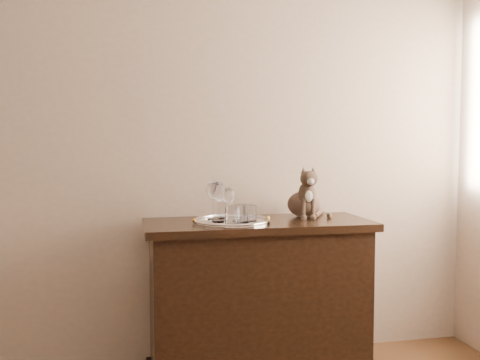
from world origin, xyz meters
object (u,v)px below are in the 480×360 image
at_px(cat, 304,191).
at_px(sideboard, 258,299).
at_px(wine_glass_a, 213,200).
at_px(tumbler_a, 242,213).
at_px(tumbler_b, 233,215).
at_px(wine_glass_b, 220,203).
at_px(tumbler_c, 249,213).
at_px(wine_glass_c, 218,201).
at_px(wine_glass_d, 229,204).
at_px(tray, 232,222).

bearing_deg(cat, sideboard, -155.74).
bearing_deg(wine_glass_a, tumbler_a, -46.31).
bearing_deg(sideboard, tumbler_b, -142.09).
bearing_deg(wine_glass_b, tumbler_b, -82.51).
relative_size(wine_glass_a, wine_glass_b, 1.24).
height_order(tumbler_c, cat, cat).
distance_m(wine_glass_a, tumbler_a, 0.19).
bearing_deg(sideboard, wine_glass_c, -173.85).
bearing_deg(wine_glass_c, tumbler_b, -60.19).
xyz_separation_m(tumbler_a, cat, (0.40, 0.19, 0.09)).
height_order(wine_glass_a, cat, cat).
bearing_deg(tumbler_c, wine_glass_d, 153.74).
relative_size(tray, wine_glass_a, 1.92).
distance_m(wine_glass_c, wine_glass_d, 0.07).
distance_m(wine_glass_a, wine_glass_b, 0.07).
distance_m(wine_glass_a, cat, 0.53).
bearing_deg(tumbler_c, tray, 168.45).
xyz_separation_m(sideboard, wine_glass_c, (-0.22, -0.02, 0.54)).
distance_m(wine_glass_b, tumbler_b, 0.22).
bearing_deg(wine_glass_b, sideboard, -24.87).
xyz_separation_m(wine_glass_a, wine_glass_d, (0.07, -0.04, -0.02)).
height_order(wine_glass_d, tumbler_b, wine_glass_d).
xyz_separation_m(wine_glass_a, tumbler_c, (0.17, -0.09, -0.06)).
bearing_deg(wine_glass_c, wine_glass_a, 100.77).
height_order(wine_glass_a, wine_glass_c, wine_glass_a).
distance_m(wine_glass_a, wine_glass_c, 0.07).
relative_size(wine_glass_d, tumbler_c, 2.08).
xyz_separation_m(tumbler_b, cat, (0.45, 0.22, 0.09)).
bearing_deg(tray, cat, 16.24).
height_order(sideboard, wine_glass_b, wine_glass_b).
relative_size(wine_glass_a, wine_glass_d, 1.20).
relative_size(tumbler_a, cat, 0.32).
xyz_separation_m(wine_glass_d, tumbler_c, (0.10, -0.05, -0.04)).
bearing_deg(sideboard, wine_glass_b, 155.13).
distance_m(wine_glass_d, tumbler_a, 0.11).
xyz_separation_m(wine_glass_a, cat, (0.52, 0.05, 0.03)).
bearing_deg(tumbler_b, tray, 81.83).
bearing_deg(tumbler_a, sideboard, 39.38).
distance_m(tumbler_b, cat, 0.51).
xyz_separation_m(wine_glass_c, tumbler_b, (0.06, -0.10, -0.06)).
bearing_deg(wine_glass_d, tray, -70.48).
xyz_separation_m(tumbler_a, tumbler_c, (0.05, 0.04, -0.00)).
bearing_deg(wine_glass_a, tumbler_b, -67.10).
distance_m(wine_glass_d, tumbler_c, 0.12).
distance_m(wine_glass_a, wine_glass_d, 0.09).
distance_m(tray, tumbler_c, 0.10).
height_order(sideboard, tumbler_b, tumbler_b).
bearing_deg(wine_glass_b, wine_glass_a, -133.42).
bearing_deg(tumbler_b, wine_glass_d, 88.81).
bearing_deg(wine_glass_b, tumbler_c, -46.06).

